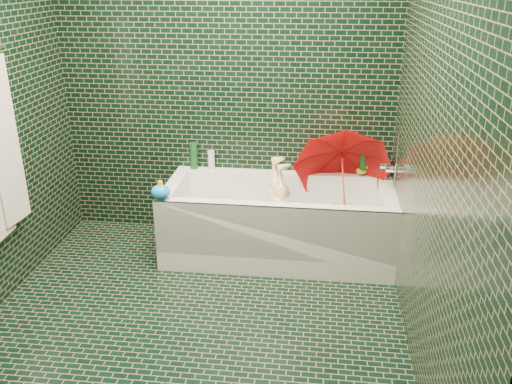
# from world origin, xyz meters

# --- Properties ---
(floor) EXTENTS (2.80, 2.80, 0.00)m
(floor) POSITION_xyz_m (0.00, 0.00, 0.00)
(floor) COLOR black
(floor) RESTS_ON ground
(wall_back) EXTENTS (2.80, 0.00, 2.80)m
(wall_back) POSITION_xyz_m (0.00, 1.40, 1.25)
(wall_back) COLOR black
(wall_back) RESTS_ON floor
(wall_front) EXTENTS (2.80, 0.00, 2.80)m
(wall_front) POSITION_xyz_m (0.00, -1.40, 1.25)
(wall_front) COLOR black
(wall_front) RESTS_ON floor
(wall_right) EXTENTS (0.00, 2.80, 2.80)m
(wall_right) POSITION_xyz_m (1.30, 0.00, 1.25)
(wall_right) COLOR black
(wall_right) RESTS_ON floor
(bathtub) EXTENTS (1.70, 0.75, 0.55)m
(bathtub) POSITION_xyz_m (0.45, 1.01, 0.21)
(bathtub) COLOR white
(bathtub) RESTS_ON floor
(bath_mat) EXTENTS (1.35, 0.47, 0.01)m
(bath_mat) POSITION_xyz_m (0.45, 1.02, 0.16)
(bath_mat) COLOR green
(bath_mat) RESTS_ON bathtub
(water) EXTENTS (1.48, 0.53, 0.00)m
(water) POSITION_xyz_m (0.45, 1.02, 0.30)
(water) COLOR silver
(water) RESTS_ON bathtub
(faucet) EXTENTS (0.18, 0.19, 0.55)m
(faucet) POSITION_xyz_m (1.26, 1.02, 0.77)
(faucet) COLOR silver
(faucet) RESTS_ON wall_right
(child) EXTENTS (0.96, 0.56, 0.25)m
(child) POSITION_xyz_m (0.48, 1.01, 0.31)
(child) COLOR #E3BB8D
(child) RESTS_ON bathtub
(umbrella) EXTENTS (0.91, 0.97, 1.06)m
(umbrella) POSITION_xyz_m (0.92, 1.10, 0.62)
(umbrella) COLOR red
(umbrella) RESTS_ON bathtub
(soap_bottle_a) EXTENTS (0.11, 0.11, 0.25)m
(soap_bottle_a) POSITION_xyz_m (1.25, 1.36, 0.55)
(soap_bottle_a) COLOR white
(soap_bottle_a) RESTS_ON bathtub
(soap_bottle_b) EXTENTS (0.11, 0.11, 0.18)m
(soap_bottle_b) POSITION_xyz_m (1.19, 1.34, 0.55)
(soap_bottle_b) COLOR #531F77
(soap_bottle_b) RESTS_ON bathtub
(soap_bottle_c) EXTENTS (0.14, 0.14, 0.16)m
(soap_bottle_c) POSITION_xyz_m (1.10, 1.36, 0.55)
(soap_bottle_c) COLOR #13431E
(soap_bottle_c) RESTS_ON bathtub
(bottle_right_tall) EXTENTS (0.07, 0.07, 0.23)m
(bottle_right_tall) POSITION_xyz_m (1.08, 1.35, 0.67)
(bottle_right_tall) COLOR #13431E
(bottle_right_tall) RESTS_ON bathtub
(bottle_right_pump) EXTENTS (0.05, 0.05, 0.19)m
(bottle_right_pump) POSITION_xyz_m (1.25, 1.32, 0.65)
(bottle_right_pump) COLOR silver
(bottle_right_pump) RESTS_ON bathtub
(bottle_left_tall) EXTENTS (0.06, 0.06, 0.22)m
(bottle_left_tall) POSITION_xyz_m (-0.26, 1.35, 0.66)
(bottle_left_tall) COLOR #13431E
(bottle_left_tall) RESTS_ON bathtub
(bottle_left_short) EXTENTS (0.05, 0.05, 0.16)m
(bottle_left_short) POSITION_xyz_m (-0.12, 1.34, 0.63)
(bottle_left_short) COLOR white
(bottle_left_short) RESTS_ON bathtub
(rubber_duck) EXTENTS (0.11, 0.07, 0.09)m
(rubber_duck) POSITION_xyz_m (1.08, 1.36, 0.59)
(rubber_duck) COLOR yellow
(rubber_duck) RESTS_ON bathtub
(bath_toy) EXTENTS (0.16, 0.15, 0.13)m
(bath_toy) POSITION_xyz_m (-0.35, 0.69, 0.61)
(bath_toy) COLOR #1885DF
(bath_toy) RESTS_ON bathtub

